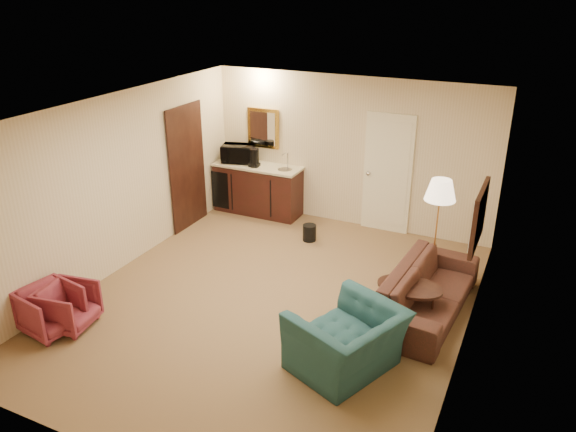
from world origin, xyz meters
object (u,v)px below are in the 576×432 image
wetbar_cabinet (258,189)px  rose_chair_near (50,308)px  teal_armchair (347,331)px  coffee_table (408,302)px  sofa (429,284)px  rose_chair_far (67,305)px  coffee_maker (254,158)px  waste_bin (309,233)px  microwave (238,152)px  floor_lamp (436,234)px

wetbar_cabinet → rose_chair_near: size_ratio=2.51×
teal_armchair → rose_chair_near: 3.65m
teal_armchair → coffee_table: 1.38m
sofa → rose_chair_far: sofa is taller
teal_armchair → coffee_maker: size_ratio=3.45×
rose_chair_near → waste_bin: bearing=-16.7°
sofa → waste_bin: bearing=63.3°
microwave → rose_chair_near: bearing=-107.6°
sofa → rose_chair_near: (-4.10, -2.40, -0.10)m
rose_chair_far → coffee_maker: size_ratio=1.90×
teal_armchair → sofa: bearing=-177.4°
rose_chair_near → coffee_maker: coffee_maker is taller
microwave → coffee_maker: bearing=-32.4°
rose_chair_far → waste_bin: 4.00m
wetbar_cabinet → rose_chair_far: 4.34m
floor_lamp → coffee_maker: bearing=160.6°
floor_lamp → waste_bin: floor_lamp is taller
waste_bin → microwave: microwave is taller
waste_bin → rose_chair_near: bearing=-116.2°
coffee_maker → microwave: bearing=179.1°
wetbar_cabinet → rose_chair_far: size_ratio=2.62×
rose_chair_near → microwave: bearing=8.5°
sofa → waste_bin: (-2.25, 1.35, -0.28)m
sofa → floor_lamp: size_ratio=1.35×
waste_bin → microwave: size_ratio=0.48×
rose_chair_far → waste_bin: bearing=-35.0°
floor_lamp → microwave: 4.15m
rose_chair_far → microwave: (-0.04, 4.35, 0.80)m
rose_chair_near → coffee_table: size_ratio=0.79×
rose_chair_far → floor_lamp: floor_lamp is taller
sofa → coffee_table: 0.36m
floor_lamp → microwave: floor_lamp is taller
wetbar_cabinet → coffee_table: 4.13m
teal_armchair → floor_lamp: 2.36m
rose_chair_near → coffee_table: bearing=-51.6°
wetbar_cabinet → rose_chair_far: bearing=-95.0°
wetbar_cabinet → waste_bin: (1.35, -0.72, -0.32)m
sofa → microwave: bearing=66.7°
sofa → teal_armchair: teal_armchair is taller
rose_chair_far → coffee_table: size_ratio=0.75×
teal_armchair → microwave: size_ratio=1.96×
teal_armchair → coffee_maker: (-3.06, 3.54, 0.59)m
coffee_table → waste_bin: 2.61m
sofa → microwave: 4.59m
coffee_table → microwave: bearing=148.5°
rose_chair_far → teal_armchair: bearing=-87.8°
wetbar_cabinet → microwave: microwave is taller
teal_armchair → coffee_table: teal_armchair is taller
floor_lamp → waste_bin: bearing=164.4°
teal_armchair → microwave: microwave is taller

